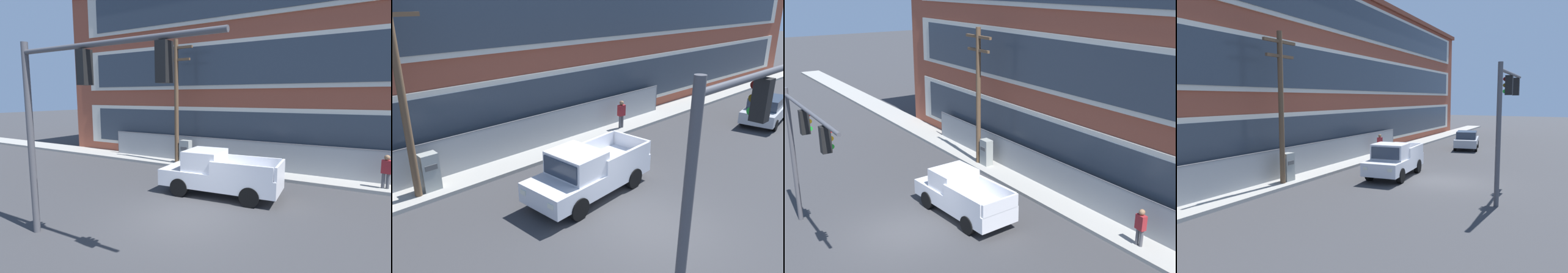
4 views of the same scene
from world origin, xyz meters
TOP-DOWN VIEW (x-y plane):
  - ground_plane at (0.00, 0.00)m, footprint 160.00×160.00m
  - sidewalk_building_side at (0.00, 7.46)m, footprint 80.00×1.98m
  - chain_link_fence at (0.05, 7.91)m, footprint 21.00×0.06m
  - traffic_signal_mast at (-1.58, -3.10)m, footprint 6.59×0.43m
  - pickup_truck_white at (-0.09, 3.02)m, footprint 5.29×2.29m
  - utility_pole_near_corner at (-4.79, 7.05)m, footprint 2.23×0.26m
  - electrical_cabinet at (-4.23, 7.20)m, footprint 0.64×0.47m
  - pedestrian_near_cabinet at (6.30, 7.09)m, footprint 0.43×0.30m

SIDE VIEW (x-z plane):
  - ground_plane at x=0.00m, z-range 0.00..0.00m
  - sidewalk_building_side at x=0.00m, z-range 0.00..0.16m
  - electrical_cabinet at x=-4.23m, z-range 0.00..1.60m
  - chain_link_fence at x=0.05m, z-range 0.02..1.78m
  - pickup_truck_white at x=-0.09m, z-range -0.04..1.90m
  - pedestrian_near_cabinet at x=6.30m, z-range 0.13..1.82m
  - traffic_signal_mast at x=-1.58m, z-range 1.29..7.15m
  - utility_pole_near_corner at x=-4.79m, z-range 0.41..8.06m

